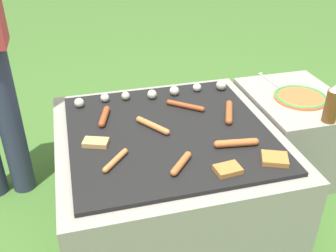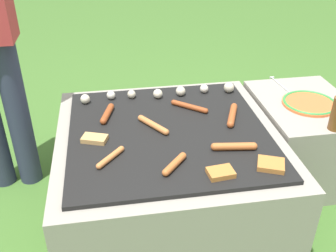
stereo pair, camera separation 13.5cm
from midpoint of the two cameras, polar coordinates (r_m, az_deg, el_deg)
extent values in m
plane|color=#3D6628|center=(1.93, 2.04, -11.17)|extent=(14.00, 14.00, 0.00)
cube|color=gray|center=(1.80, 2.15, -6.50)|extent=(0.95, 0.95, 0.40)
cube|color=black|center=(1.69, 2.29, -0.90)|extent=(0.84, 0.84, 0.02)
cube|color=gray|center=(2.14, 20.28, -1.71)|extent=(0.44, 0.58, 0.41)
cylinder|color=#2D334C|center=(1.97, -19.12, 1.32)|extent=(0.11, 0.11, 0.75)
cylinder|color=#B7602D|center=(1.58, 12.00, -2.98)|extent=(0.16, 0.05, 0.03)
sphere|color=#B7602D|center=(1.56, 9.23, -3.05)|extent=(0.03, 0.03, 0.03)
sphere|color=#B7602D|center=(1.60, 14.70, -2.91)|extent=(0.03, 0.03, 0.03)
cylinder|color=#C6753D|center=(1.69, 0.09, 0.12)|extent=(0.11, 0.15, 0.03)
sphere|color=#C6753D|center=(1.74, -1.77, 1.13)|extent=(0.03, 0.03, 0.03)
sphere|color=#C6753D|center=(1.64, 2.06, -0.94)|extent=(0.03, 0.03, 0.03)
cylinder|color=#A34C23|center=(1.80, 11.44, 1.52)|extent=(0.09, 0.17, 0.03)
sphere|color=#A34C23|center=(1.72, 11.27, 0.17)|extent=(0.03, 0.03, 0.03)
sphere|color=#A34C23|center=(1.87, 11.61, 2.76)|extent=(0.03, 0.03, 0.03)
cylinder|color=#C6753D|center=(1.50, -5.80, -4.60)|extent=(0.11, 0.12, 0.02)
sphere|color=#C6753D|center=(1.54, -4.30, -3.38)|extent=(0.02, 0.02, 0.02)
sphere|color=#C6753D|center=(1.46, -7.40, -5.89)|extent=(0.02, 0.02, 0.02)
cylinder|color=#93421E|center=(1.85, 5.21, 2.79)|extent=(0.15, 0.13, 0.02)
sphere|color=#93421E|center=(1.82, 7.61, 2.14)|extent=(0.02, 0.02, 0.02)
sphere|color=#93421E|center=(1.88, 2.88, 3.41)|extent=(0.02, 0.02, 0.02)
cylinder|color=#93421E|center=(1.79, -6.68, 1.76)|extent=(0.07, 0.14, 0.03)
sphere|color=#93421E|center=(1.73, -7.19, 0.64)|extent=(0.03, 0.03, 0.03)
sphere|color=#93421E|center=(1.85, -6.21, 2.80)|extent=(0.03, 0.03, 0.03)
cylinder|color=#B7602D|center=(1.46, 3.61, -5.59)|extent=(0.10, 0.11, 0.03)
sphere|color=#B7602D|center=(1.41, 2.41, -6.86)|extent=(0.03, 0.03, 0.03)
sphere|color=#B7602D|center=(1.50, 4.75, -4.40)|extent=(0.03, 0.03, 0.03)
cube|color=tan|center=(1.62, -8.28, -1.90)|extent=(0.12, 0.09, 0.02)
cube|color=#B27033|center=(1.52, 17.19, -5.43)|extent=(0.12, 0.12, 0.02)
cube|color=#B27033|center=(1.44, 10.33, -6.74)|extent=(0.10, 0.08, 0.02)
sphere|color=beige|center=(1.91, -9.97, 3.84)|extent=(0.05, 0.05, 0.05)
sphere|color=silver|center=(1.94, -6.31, 4.44)|extent=(0.04, 0.04, 0.04)
sphere|color=beige|center=(1.94, -3.33, 4.59)|extent=(0.04, 0.04, 0.04)
sphere|color=beige|center=(1.93, 0.41, 4.66)|extent=(0.05, 0.05, 0.05)
sphere|color=beige|center=(1.96, 3.82, 5.04)|extent=(0.05, 0.05, 0.05)
sphere|color=silver|center=(2.01, 7.20, 5.36)|extent=(0.04, 0.04, 0.04)
sphere|color=beige|center=(2.03, 10.73, 5.49)|extent=(0.05, 0.05, 0.05)
cylinder|color=orange|center=(2.02, 21.67, 3.01)|extent=(0.26, 0.26, 0.01)
torus|color=#338C3F|center=(2.02, 21.69, 3.14)|extent=(0.25, 0.25, 0.01)
cylinder|color=silver|center=(2.18, 17.76, 5.67)|extent=(0.02, 0.20, 0.01)
cube|color=silver|center=(2.25, 16.52, 6.74)|extent=(0.02, 0.01, 0.01)
camera|label=1|loc=(0.07, -87.69, 1.38)|focal=42.00mm
camera|label=2|loc=(0.07, 92.31, -1.38)|focal=42.00mm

